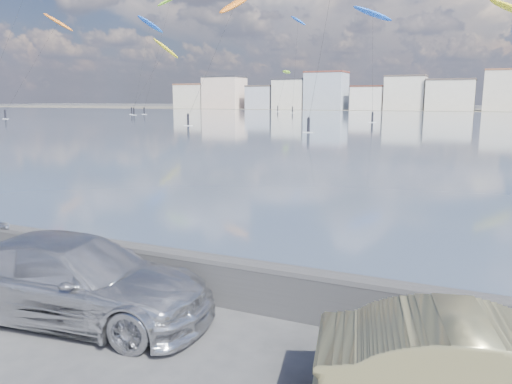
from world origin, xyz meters
TOP-DOWN VIEW (x-y plane):
  - ground at (0.00, 0.00)m, footprint 700.00×700.00m
  - bay_water at (0.00, 91.50)m, footprint 500.00×177.00m
  - far_shore_strip at (0.00, 200.00)m, footprint 500.00×60.00m
  - seawall at (0.00, 2.70)m, footprint 400.00×0.36m
  - far_buildings at (1.31, 186.00)m, footprint 240.79×13.26m
  - car_silver at (-1.47, 0.93)m, footprint 5.79×2.96m
  - car_champagne at (5.88, 0.64)m, footprint 4.79×2.60m
  - kitesurfer_0 at (-14.84, 91.45)m, footprint 7.84×10.11m
  - kitesurfer_2 at (-57.86, 158.95)m, footprint 5.60×16.32m
  - kitesurfer_4 at (-35.85, 76.22)m, footprint 4.15×19.51m
  - kitesurfer_8 at (-77.58, 118.63)m, footprint 7.63×16.25m
  - kitesurfer_12 at (-85.69, 84.09)m, footprint 7.23×17.94m
  - kitesurfer_14 at (-50.40, 149.28)m, footprint 8.10×17.26m
  - kitesurfer_15 at (-78.44, 116.74)m, footprint 7.30×16.56m
  - kitesurfer_16 at (8.85, 112.69)m, footprint 10.27×14.24m
  - kitesurfer_17 at (-80.45, 112.60)m, footprint 6.65×15.72m

SIDE VIEW (x-z plane):
  - ground at x=0.00m, z-range 0.00..0.00m
  - bay_water at x=0.00m, z-range 0.01..0.01m
  - far_shore_strip at x=0.00m, z-range 0.01..0.01m
  - seawall at x=0.00m, z-range 0.04..1.12m
  - car_champagne at x=5.88m, z-range 0.00..1.50m
  - car_silver at x=-1.47m, z-range 0.00..1.61m
  - far_buildings at x=1.31m, z-range -1.27..13.33m
  - kitesurfer_2 at x=-57.86m, z-range 6.18..20.09m
  - kitesurfer_15 at x=-78.44m, z-range 7.33..28.68m
  - kitesurfer_0 at x=-14.84m, z-range 8.79..30.15m
  - kitesurfer_4 at x=-35.85m, z-range 8.75..32.02m
  - kitesurfer_12 at x=-85.69m, z-range 9.16..33.03m
  - kitesurfer_16 at x=8.85m, z-range 9.91..34.40m
  - kitesurfer_17 at x=-80.45m, z-range 10.42..37.53m
  - kitesurfer_14 at x=-50.40m, z-range 12.51..43.56m
  - kitesurfer_8 at x=-77.58m, z-range 14.14..48.62m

